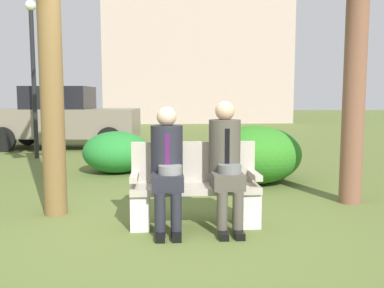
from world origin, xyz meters
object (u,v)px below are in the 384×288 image
at_px(street_lamp, 33,63).
at_px(building_backdrop, 194,42).
at_px(seated_man_right, 226,158).
at_px(shrub_near_bench, 255,155).
at_px(shrub_mid_lawn, 260,153).
at_px(shrub_far_lawn, 116,152).
at_px(parked_car_near, 64,118).
at_px(seated_man_left, 167,162).
at_px(park_bench, 195,189).

relative_size(street_lamp, building_backdrop, 0.33).
bearing_deg(building_backdrop, seated_man_right, -94.06).
bearing_deg(shrub_near_bench, shrub_mid_lawn, 65.10).
distance_m(shrub_far_lawn, parked_car_near, 4.30).
distance_m(shrub_near_bench, shrub_far_lawn, 2.59).
xyz_separation_m(shrub_mid_lawn, parked_car_near, (-4.29, 4.65, 0.39)).
xyz_separation_m(shrub_near_bench, shrub_far_lawn, (-2.33, 1.13, -0.08)).
bearing_deg(seated_man_left, parked_car_near, 109.95).
bearing_deg(shrub_near_bench, seated_man_right, -110.59).
height_order(seated_man_right, parked_car_near, parked_car_near).
xyz_separation_m(seated_man_left, seated_man_right, (0.62, 0.01, 0.03)).
xyz_separation_m(park_bench, seated_man_right, (0.32, -0.12, 0.35)).
height_order(seated_man_right, building_backdrop, building_backdrop).
relative_size(park_bench, shrub_far_lawn, 1.12).
xyz_separation_m(seated_man_left, building_backdrop, (2.12, 21.16, 3.98)).
bearing_deg(shrub_near_bench, shrub_far_lawn, 154.13).
distance_m(shrub_mid_lawn, shrub_far_lawn, 2.62).
bearing_deg(shrub_far_lawn, street_lamp, 134.74).
bearing_deg(shrub_far_lawn, seated_man_left, -75.78).
bearing_deg(building_backdrop, shrub_far_lawn, -99.54).
bearing_deg(seated_man_left, seated_man_right, 0.52).
relative_size(seated_man_right, shrub_near_bench, 0.90).
relative_size(seated_man_right, shrub_mid_lawn, 0.95).
bearing_deg(seated_man_left, shrub_mid_lawn, 58.10).
distance_m(park_bench, building_backdrop, 21.54).
height_order(shrub_near_bench, building_backdrop, building_backdrop).
xyz_separation_m(seated_man_left, shrub_far_lawn, (-0.86, 3.40, -0.34)).
distance_m(shrub_mid_lawn, street_lamp, 5.58).
relative_size(park_bench, shrub_mid_lawn, 0.97).
bearing_deg(street_lamp, shrub_mid_lawn, -31.72).
xyz_separation_m(parked_car_near, street_lamp, (-0.23, -1.86, 1.33)).
bearing_deg(shrub_far_lawn, seated_man_right, -66.41).
height_order(shrub_near_bench, shrub_mid_lawn, shrub_near_bench).
distance_m(park_bench, street_lamp, 6.43).
bearing_deg(street_lamp, park_bench, -59.12).
bearing_deg(seated_man_right, seated_man_left, -179.48).
height_order(parked_car_near, building_backdrop, building_backdrop).
bearing_deg(parked_car_near, shrub_far_lawn, -65.35).
relative_size(park_bench, street_lamp, 0.39).
height_order(park_bench, shrub_near_bench, shrub_near_bench).
xyz_separation_m(shrub_mid_lawn, shrub_far_lawn, (-2.50, 0.76, -0.06)).
relative_size(park_bench, seated_man_right, 1.02).
xyz_separation_m(seated_man_right, shrub_mid_lawn, (1.02, 2.63, -0.30)).
relative_size(shrub_far_lawn, building_backdrop, 0.12).
height_order(shrub_mid_lawn, building_backdrop, building_backdrop).
relative_size(shrub_mid_lawn, parked_car_near, 0.35).
distance_m(shrub_far_lawn, street_lamp, 3.37).
bearing_deg(parked_car_near, street_lamp, -97.02).
xyz_separation_m(seated_man_right, shrub_far_lawn, (-1.48, 3.40, -0.36)).
height_order(seated_man_left, seated_man_right, seated_man_right).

